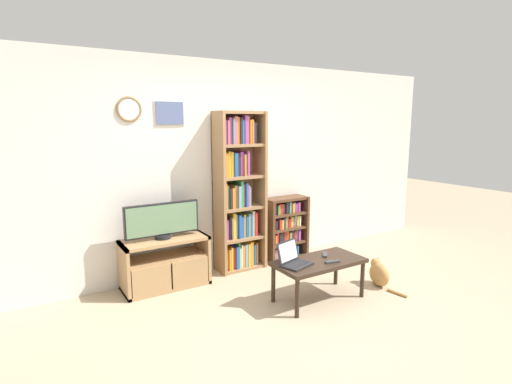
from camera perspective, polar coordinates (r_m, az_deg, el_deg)
ground_plane at (r=4.01m, az=7.76°, el=-17.83°), size 18.00×18.00×0.00m
wall_back at (r=5.06m, az=-4.82°, el=3.62°), size 7.16×0.09×2.60m
tv_stand at (r=4.70m, az=-12.77°, el=-9.83°), size 0.96×0.43×0.57m
television at (r=4.58m, az=-13.25°, el=-3.97°), size 0.84×0.18×0.41m
bookshelf_tall at (r=5.00m, az=-2.69°, el=-0.38°), size 0.62×0.32×1.99m
bookshelf_short at (r=5.52m, az=4.02°, el=-5.15°), size 0.61×0.27×0.85m
coffee_table at (r=4.31m, az=8.97°, el=-10.23°), size 0.96×0.49×0.43m
laptop at (r=4.11m, az=5.31°, el=-9.51°), size 0.36×0.33×0.23m
remote_near_laptop at (r=4.24m, az=10.86°, el=-9.76°), size 0.17×0.07×0.02m
remote_far_from_laptop at (r=4.44m, az=9.84°, el=-8.80°), size 0.14×0.15×0.02m
cat at (r=4.90m, az=17.13°, el=-11.07°), size 0.25×0.57×0.31m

